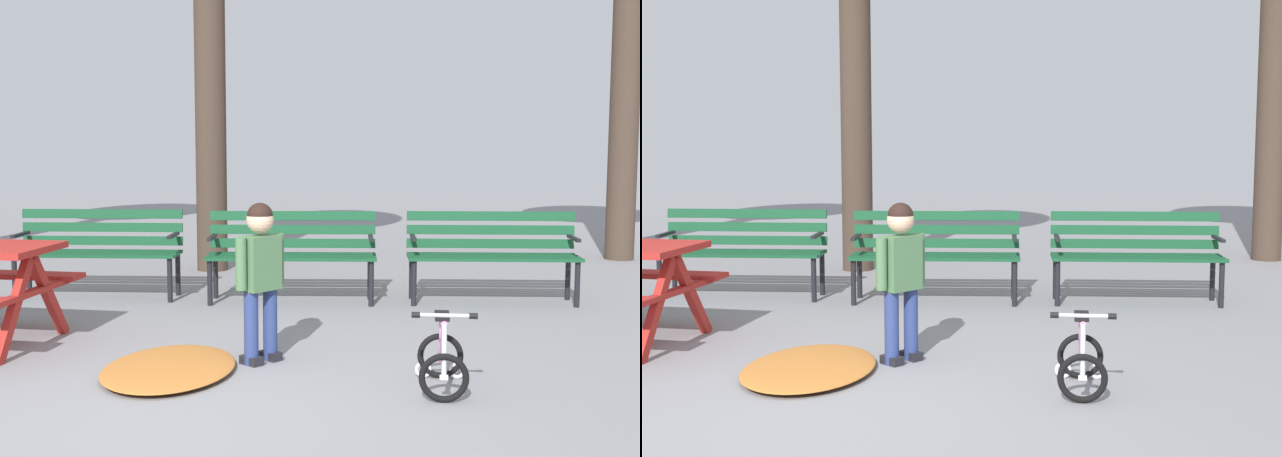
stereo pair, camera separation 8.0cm
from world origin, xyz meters
TOP-DOWN VIEW (x-y plane):
  - ground at (0.00, 0.00)m, footprint 36.00×36.00m
  - park_bench_far_left at (-1.36, 3.66)m, footprint 1.61×0.48m
  - park_bench_left at (0.54, 3.51)m, footprint 1.60×0.47m
  - park_bench_right at (2.44, 3.54)m, footprint 1.60×0.47m
  - child_standing at (0.47, 1.26)m, footprint 0.31×0.34m
  - kids_bicycle at (1.66, 0.64)m, footprint 0.39×0.58m
  - leaf_pile at (-0.12, 0.97)m, footprint 0.95×1.29m

SIDE VIEW (x-z plane):
  - ground at x=0.00m, z-range 0.00..0.00m
  - leaf_pile at x=-0.12m, z-range 0.00..0.07m
  - kids_bicycle at x=1.66m, z-range -0.07..0.47m
  - park_bench_far_left at x=-1.36m, z-range 0.08..0.94m
  - park_bench_left at x=0.54m, z-range 0.08..0.94m
  - park_bench_right at x=2.44m, z-range 0.08..0.94m
  - child_standing at x=0.47m, z-range 0.10..1.23m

